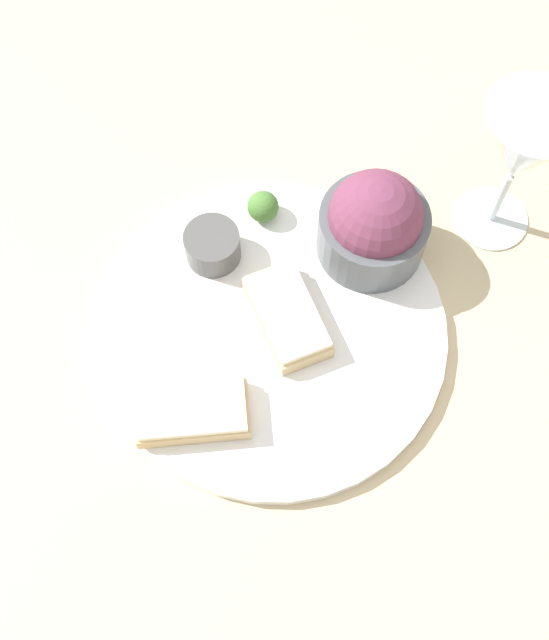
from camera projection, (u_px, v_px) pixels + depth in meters
ground_plane at (275, 334)px, 0.77m from camera, size 4.00×4.00×0.00m
dinner_plate at (275, 332)px, 0.76m from camera, size 0.33×0.33×0.01m
salad_bowl at (374, 224)px, 0.76m from camera, size 0.11×0.11×0.10m
sauce_ramekin at (212, 245)px, 0.77m from camera, size 0.05×0.05×0.03m
cheese_toast_near at (193, 411)px, 0.71m from camera, size 0.11×0.10×0.03m
cheese_toast_far at (288, 316)px, 0.75m from camera, size 0.11×0.10×0.03m
wine_glass at (523, 150)px, 0.72m from camera, size 0.09×0.09×0.17m
garnish at (263, 207)px, 0.80m from camera, size 0.03×0.03×0.03m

